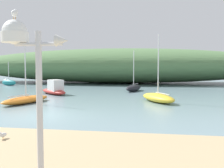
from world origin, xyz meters
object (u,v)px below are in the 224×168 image
Objects in this scene: sailboat_far_right at (26,99)px; motorboat_far_left at (54,89)px; seagull_on_radar at (15,13)px; sailboat_off_point at (158,98)px; mast_structure at (23,50)px; sailboat_west_reach at (134,88)px; sailboat_near_shore at (9,83)px; seagull_mid_strand at (3,135)px.

motorboat_far_left is at bearing 91.92° from sailboat_far_right.
seagull_on_radar is 0.06× the size of sailboat_far_right.
seagull_on_radar is 0.06× the size of sailboat_off_point.
sailboat_off_point reaches higher than seagull_on_radar.
sailboat_west_reach reaches higher than mast_structure.
sailboat_west_reach reaches higher than sailboat_near_shore.
motorboat_far_left is 10.86× the size of seagull_mid_strand.
sailboat_west_reach is 19.33m from seagull_mid_strand.
mast_structure is at bearing -62.48° from sailboat_far_right.
mast_structure reaches higher than seagull_mid_strand.
sailboat_far_right is 1.52× the size of sailboat_near_shore.
sailboat_near_shore is 18.28m from sailboat_west_reach.
sailboat_far_right is 9.92m from seagull_mid_strand.
seagull_mid_strand is at bearing -98.95° from sailboat_west_reach.
sailboat_west_reach is 1.08× the size of motorboat_far_left.
sailboat_far_right is 1.25× the size of motorboat_far_left.
seagull_mid_strand is (-3.01, -19.10, -0.02)m from sailboat_west_reach.
sailboat_far_right is 1.00× the size of sailboat_off_point.
motorboat_far_left is at bearing 109.98° from mast_structure.
mast_structure is 1.02× the size of sailboat_near_shore.
sailboat_west_reach is (0.55, 22.22, -2.55)m from mast_structure.
sailboat_far_right is at bearing -167.77° from sailboat_off_point.
sailboat_west_reach is at bearing 88.16° from seagull_on_radar.
sailboat_off_point is 1.25× the size of motorboat_far_left.
seagull_mid_strand is (-2.30, 3.10, -3.28)m from seagull_on_radar.
motorboat_far_left is 15.50m from seagull_mid_strand.
sailboat_off_point is at bearing 78.52° from mast_structure.
sailboat_west_reach reaches higher than seagull_mid_strand.
sailboat_far_right is at bearing 117.52° from mast_structure.
motorboat_far_left is at bearing 105.37° from seagull_mid_strand.
seagull_mid_strand is at bearing 126.51° from seagull_on_radar.
sailboat_far_right is 18.68m from sailboat_near_shore.
sailboat_off_point reaches higher than sailboat_west_reach.
motorboat_far_left is (-7.12, -4.15, 0.11)m from sailboat_west_reach.
seagull_mid_strand is (3.91, -9.11, 0.06)m from sailboat_far_right.
sailboat_near_shore is (-16.90, 27.66, -2.52)m from mast_structure.
sailboat_off_point is 12.34m from seagull_mid_strand.
sailboat_off_point reaches higher than seagull_mid_strand.
mast_structure is 14.04m from sailboat_far_right.
motorboat_far_left is at bearing 157.98° from sailboat_off_point.
sailboat_west_reach is at bearing 88.58° from mast_structure.
sailboat_near_shore is at bearing 145.85° from sailboat_off_point.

